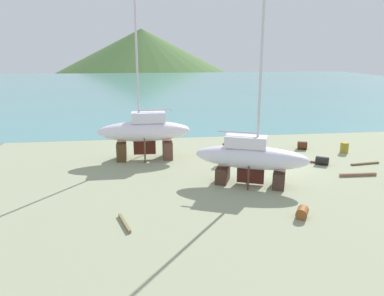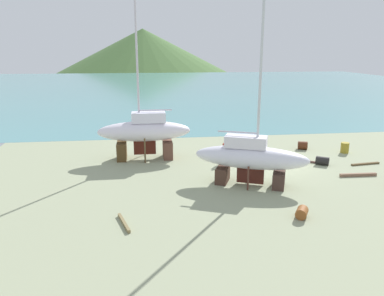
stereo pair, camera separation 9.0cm
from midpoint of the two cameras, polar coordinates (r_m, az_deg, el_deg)
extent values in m
plane|color=#949C79|center=(26.52, 14.39, -3.53)|extent=(44.43, 44.43, 0.00)
cube|color=teal|center=(86.41, -1.03, 9.44)|extent=(131.61, 102.15, 0.01)
cone|color=#466934|center=(188.58, -7.61, 12.25)|extent=(142.76, 142.76, 35.67)
cube|color=#442F27|center=(23.35, 13.05, -4.69)|extent=(1.23, 1.65, 0.98)
cube|color=#472F24|center=(23.71, 4.61, -4.04)|extent=(1.23, 1.65, 0.98)
cylinder|color=#453C2B|center=(24.36, 9.12, -3.06)|extent=(0.12, 0.12, 1.47)
cylinder|color=brown|center=(22.42, 8.49, -4.62)|extent=(0.12, 0.12, 1.47)
ellipsoid|color=white|center=(23.09, 8.92, -1.43)|extent=(7.14, 4.45, 1.39)
cube|color=#4C1F17|center=(23.44, 8.80, -4.20)|extent=(1.57, 0.73, 0.97)
cube|color=white|center=(22.88, 8.15, 0.98)|extent=(2.75, 2.02, 0.70)
cylinder|color=silver|center=(22.19, 10.36, 11.13)|extent=(0.16, 0.16, 8.84)
cylinder|color=silver|center=(22.82, 6.90, 2.42)|extent=(2.29, 1.06, 0.11)
cube|color=#533B1E|center=(28.81, -10.80, -0.47)|extent=(0.71, 1.63, 1.33)
cube|color=brown|center=(28.82, -3.86, -0.23)|extent=(0.71, 1.63, 1.33)
cylinder|color=brown|center=(27.62, -7.32, -0.42)|extent=(0.12, 0.12, 1.86)
cylinder|color=brown|center=(29.78, -7.37, 0.70)|extent=(0.12, 0.12, 1.86)
ellipsoid|color=white|center=(28.41, -7.43, 2.57)|extent=(6.99, 2.06, 1.52)
cube|color=#511D13|center=(28.71, -7.34, 0.06)|extent=(1.68, 0.09, 1.06)
cube|color=white|center=(28.21, -6.79, 4.70)|extent=(2.52, 1.23, 0.76)
cylinder|color=silver|center=(27.78, -8.55, 13.50)|extent=(0.16, 0.16, 9.44)
cylinder|color=silver|center=(28.14, -5.75, 5.78)|extent=(2.44, 0.12, 0.11)
cube|color=maroon|center=(27.80, 5.06, -1.35)|extent=(0.37, 0.39, 0.83)
cube|color=maroon|center=(27.61, 5.10, 0.07)|extent=(0.46, 0.49, 0.60)
sphere|color=#926C55|center=(27.51, 5.12, 0.90)|extent=(0.22, 0.22, 0.22)
cylinder|color=#622F13|center=(30.80, 7.68, 0.27)|extent=(0.82, 0.82, 0.92)
cylinder|color=black|center=(28.73, 19.21, -1.84)|extent=(1.09, 1.01, 0.61)
cylinder|color=brown|center=(19.64, 16.38, -9.42)|extent=(0.87, 0.93, 0.55)
cylinder|color=olive|center=(32.69, 22.20, 0.06)|extent=(0.76, 0.76, 0.85)
cylinder|color=#522815|center=(32.67, 16.44, 0.40)|extent=(0.93, 0.88, 0.67)
cube|color=brown|center=(29.05, 17.98, -2.05)|extent=(1.40, 0.91, 0.13)
cube|color=#83604B|center=(27.11, 23.97, -3.75)|extent=(2.51, 0.27, 0.20)
cube|color=olive|center=(18.54, -10.42, -11.21)|extent=(0.70, 1.97, 0.16)
cube|color=brown|center=(30.05, 24.86, -2.18)|extent=(2.30, 0.48, 0.12)
camera|label=1|loc=(0.04, -90.10, -0.03)|focal=34.87mm
camera|label=2|loc=(0.04, 89.90, 0.03)|focal=34.87mm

